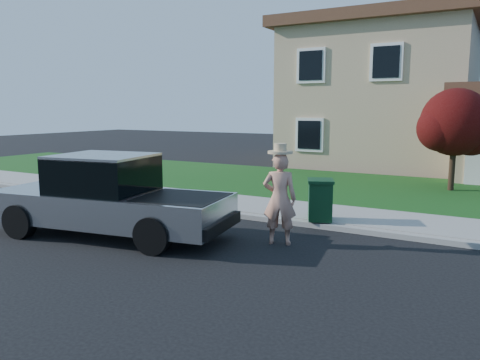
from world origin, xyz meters
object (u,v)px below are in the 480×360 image
object	(u,v)px
pickup_truck	(109,198)
ornamental_tree	(456,125)
trash_bin	(320,199)
woman	(280,197)

from	to	relation	value
pickup_truck	ornamental_tree	xyz separation A→B (m)	(6.02, 9.31, 1.39)
pickup_truck	trash_bin	size ratio (longest dim) A/B	5.81
pickup_truck	woman	distance (m)	3.71
woman	pickup_truck	bearing A→B (deg)	0.01
woman	trash_bin	distance (m)	1.86
woman	trash_bin	bearing A→B (deg)	-116.01
pickup_truck	woman	xyz separation A→B (m)	(3.50, 1.22, 0.15)
pickup_truck	ornamental_tree	world-z (taller)	ornamental_tree
ornamental_tree	trash_bin	xyz separation A→B (m)	(-2.30, -6.27, -1.57)
pickup_truck	ornamental_tree	bearing A→B (deg)	48.19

